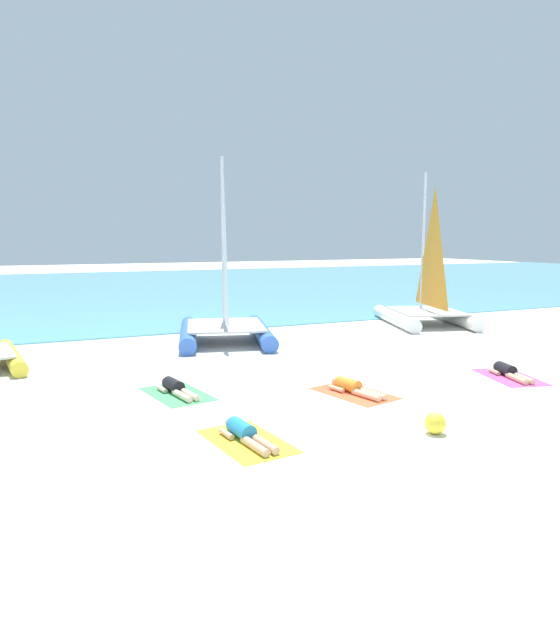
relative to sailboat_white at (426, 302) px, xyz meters
The scene contains 13 objects.
ground_plane 8.37m from the sailboat_white, behind, with size 120.00×120.00×0.00m, color white.
ocean_water 23.41m from the sailboat_white, 110.54° to the left, with size 120.00×40.00×0.05m, color #5BB2C1.
sailboat_white is the anchor object (origin of this frame).
sailboat_blue 8.62m from the sailboat_white, behind, with size 4.17×5.36×6.16m.
towel_leftmost 13.13m from the sailboat_white, 152.94° to the right, with size 1.10×1.90×0.01m, color #4CB266.
sunbather_leftmost 13.11m from the sailboat_white, 153.22° to the right, with size 0.68×1.56×0.30m.
towel_center_left 14.70m from the sailboat_white, 140.32° to the right, with size 1.10×1.90×0.01m, color yellow.
sunbather_center_left 14.66m from the sailboat_white, 140.54° to the right, with size 0.61×1.57×0.30m.
towel_center_right 11.05m from the sailboat_white, 136.71° to the right, with size 1.10×1.90×0.01m, color #EA5933.
sunbather_center_right 11.00m from the sailboat_white, 137.01° to the right, with size 0.74×1.56×0.30m.
towel_rightmost 8.72m from the sailboat_white, 114.94° to the right, with size 1.10×1.90×0.01m, color #D84C99.
sunbather_rightmost 8.64m from the sailboat_white, 115.01° to the right, with size 0.78×1.55×0.30m.
beach_ball 13.18m from the sailboat_white, 127.90° to the right, with size 0.39×0.39×0.39m, color yellow.
Camera 1 is at (-6.35, -9.40, 3.46)m, focal length 31.46 mm.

